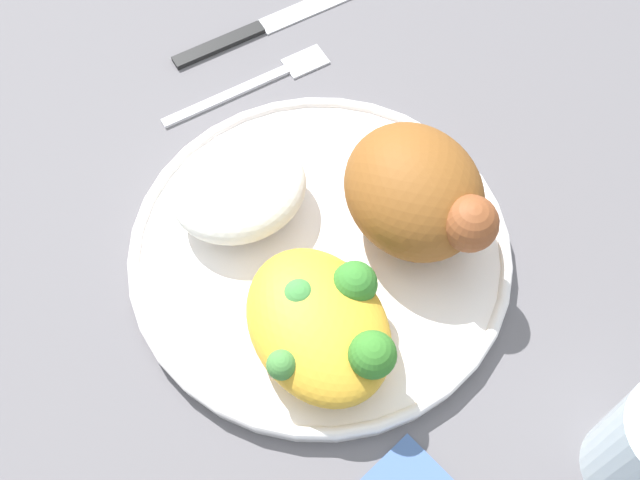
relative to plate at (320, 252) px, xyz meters
The scene contains 7 objects.
ground_plane 0.01m from the plate, ahead, with size 2.00×2.00×0.00m, color #5F5C60.
plate is the anchor object (origin of this frame).
roasted_chicken 0.08m from the plate, 80.45° to the left, with size 0.11×0.09×0.07m.
rice_pile 0.07m from the plate, 149.36° to the right, with size 0.08×0.10×0.04m, color white.
mac_cheese_with_broccoli 0.07m from the plate, 26.02° to the right, with size 0.11×0.09×0.05m.
fork 0.16m from the plate, behind, with size 0.02×0.14×0.01m.
knife 0.22m from the plate, 165.76° to the left, with size 0.02×0.19×0.01m.
Camera 1 is at (0.24, -0.12, 0.51)m, focal length 45.62 mm.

